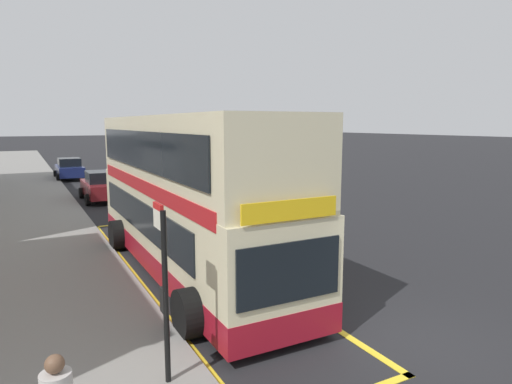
# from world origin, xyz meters

# --- Properties ---
(ground_plane) EXTENTS (260.00, 260.00, 0.00)m
(ground_plane) POSITION_xyz_m (0.00, 32.00, 0.00)
(ground_plane) COLOR black
(pavement_near) EXTENTS (6.00, 76.00, 0.14)m
(pavement_near) POSITION_xyz_m (-7.00, 32.00, 0.07)
(pavement_near) COLOR gray
(pavement_near) RESTS_ON ground
(double_decker_bus) EXTENTS (3.14, 11.15, 4.40)m
(double_decker_bus) POSITION_xyz_m (-2.46, 6.32, 2.06)
(double_decker_bus) COLOR beige
(double_decker_bus) RESTS_ON ground
(bus_bay_markings) EXTENTS (3.08, 14.09, 0.01)m
(bus_bay_markings) POSITION_xyz_m (-2.46, 6.25, 0.01)
(bus_bay_markings) COLOR yellow
(bus_bay_markings) RESTS_ON ground
(bus_stop_sign) EXTENTS (0.09, 0.51, 2.84)m
(bus_stop_sign) POSITION_xyz_m (-4.69, 0.89, 1.79)
(bus_stop_sign) COLOR black
(bus_stop_sign) RESTS_ON pavement_near
(parked_car_silver_kerbside) EXTENTS (2.09, 4.20, 1.62)m
(parked_car_silver_kerbside) POSITION_xyz_m (4.63, 49.60, 0.80)
(parked_car_silver_kerbside) COLOR #B2B5BA
(parked_car_silver_kerbside) RESTS_ON ground
(parked_car_maroon_distant) EXTENTS (2.09, 4.20, 1.62)m
(parked_car_maroon_distant) POSITION_xyz_m (-2.61, 19.77, 0.80)
(parked_car_maroon_distant) COLOR maroon
(parked_car_maroon_distant) RESTS_ON ground
(parked_car_navy_far) EXTENTS (2.09, 4.20, 1.62)m
(parked_car_navy_far) POSITION_xyz_m (-3.20, 30.73, 0.80)
(parked_car_navy_far) COLOR navy
(parked_car_navy_far) RESTS_ON ground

